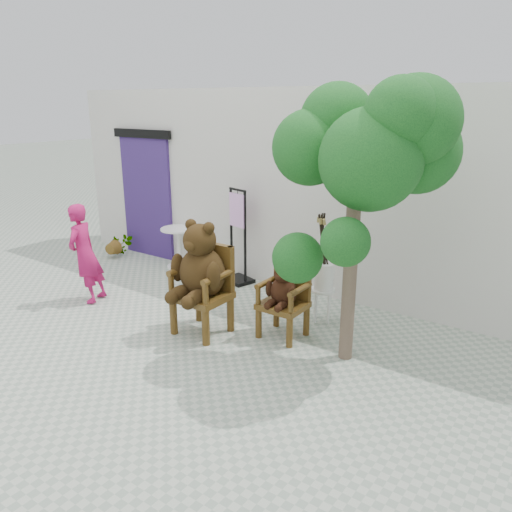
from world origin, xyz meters
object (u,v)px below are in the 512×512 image
(person, at_px, (85,254))
(display_stand, at_px, (238,247))
(stool_bucket, at_px, (323,275))
(chair_big, at_px, (201,271))
(cafe_table, at_px, (179,243))
(tree, at_px, (372,148))
(chair_small, at_px, (284,292))

(person, distance_m, display_stand, 2.30)
(person, relative_size, stool_bucket, 0.98)
(stool_bucket, bearing_deg, chair_big, -132.83)
(cafe_table, height_order, stool_bucket, stool_bucket)
(chair_big, height_order, cafe_table, chair_big)
(tree, bearing_deg, display_stand, 154.89)
(person, distance_m, cafe_table, 1.91)
(chair_big, distance_m, cafe_table, 2.70)
(chair_small, distance_m, tree, 2.05)
(chair_big, bearing_deg, cafe_table, 139.94)
(cafe_table, height_order, tree, tree)
(chair_big, relative_size, person, 1.02)
(chair_big, relative_size, chair_small, 1.51)
(display_stand, bearing_deg, chair_small, -20.88)
(display_stand, bearing_deg, stool_bucket, -1.49)
(chair_big, bearing_deg, tree, 14.17)
(tree, bearing_deg, cafe_table, 162.52)
(chair_small, distance_m, stool_bucket, 0.68)
(person, height_order, tree, tree)
(stool_bucket, height_order, tree, tree)
(display_stand, height_order, tree, tree)
(tree, bearing_deg, chair_small, 178.32)
(stool_bucket, relative_size, tree, 0.48)
(cafe_table, relative_size, tree, 0.23)
(tree, bearing_deg, person, -170.70)
(person, bearing_deg, cafe_table, 158.71)
(cafe_table, xyz_separation_m, tree, (3.95, -1.24, 1.91))
(chair_small, xyz_separation_m, cafe_table, (-2.94, 1.21, -0.13))
(cafe_table, xyz_separation_m, stool_bucket, (3.12, -0.56, 0.20))
(display_stand, xyz_separation_m, stool_bucket, (1.82, -0.56, 0.06))
(chair_big, xyz_separation_m, stool_bucket, (1.07, 1.16, -0.17))
(cafe_table, xyz_separation_m, display_stand, (1.30, -0.00, 0.14))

